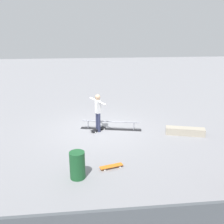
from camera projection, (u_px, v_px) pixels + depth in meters
name	position (u px, v px, depth m)	size (l,w,h in m)	color
ground_plane	(100.00, 129.00, 12.10)	(60.00, 60.00, 0.00)	gray
grind_rail	(111.00, 126.00, 12.07)	(2.81, 0.85, 0.41)	black
skate_ledge	(185.00, 131.00, 11.46)	(1.67, 0.41, 0.32)	#B2A893
skater_main	(98.00, 110.00, 11.59)	(0.68, 1.28, 1.72)	#2D3351
skateboard_main	(98.00, 129.00, 11.93)	(0.74, 0.67, 0.09)	black
loose_skateboard_orange	(111.00, 166.00, 8.74)	(0.82, 0.41, 0.09)	orange
trash_bin	(77.00, 165.00, 8.08)	(0.48, 0.48, 0.88)	#1E592D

